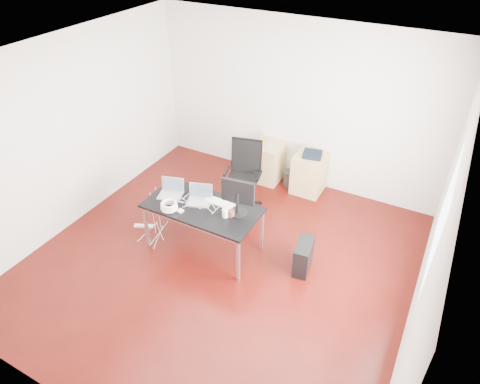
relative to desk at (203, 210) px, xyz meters
The scene contains 18 objects.
room_shell 0.85m from the desk, 19.73° to the right, with size 5.00×5.00×5.00m.
desk is the anchor object (origin of this frame).
office_chair 1.26m from the desk, 90.68° to the left, with size 0.57×0.60×1.08m.
filing_cabinet_left 2.11m from the desk, 89.56° to the left, with size 0.50×0.50×0.70m, color tan.
filing_cabinet_right 2.25m from the desk, 68.95° to the left, with size 0.50×0.50×0.70m, color tan.
pc_tower 1.52m from the desk, 10.48° to the left, with size 0.20×0.45×0.44m, color black.
wastebasket 2.21m from the desk, 77.47° to the left, with size 0.24×0.24×0.28m, color black.
power_strip 1.26m from the desk, behind, with size 0.30×0.06×0.04m, color white.
laptop_left 0.55m from the desk, behind, with size 0.39×0.34×0.23m.
laptop_right 0.17m from the desk, 139.18° to the left, with size 0.39×0.35×0.23m.
monitor 0.61m from the desk, 13.18° to the left, with size 0.45×0.26×0.51m.
keyboard 0.26m from the desk, 46.12° to the left, with size 0.44×0.14×0.02m, color white.
cup_white 0.41m from the desk, ahead, with size 0.08×0.08×0.12m, color white.
cup_brown 0.47m from the desk, ahead, with size 0.08×0.08×0.10m, color brown.
cable_coil 0.46m from the desk, 144.35° to the right, with size 0.24×0.24×0.11m.
power_adapter 0.32m from the desk, 129.85° to the right, with size 0.07×0.07×0.03m, color white.
speaker 2.05m from the desk, 87.77° to the left, with size 0.09×0.08×0.18m, color #9E9E9E.
navy_garment 2.21m from the desk, 67.84° to the left, with size 0.30×0.24×0.09m, color black.
Camera 1 is at (2.31, -3.74, 4.24)m, focal length 32.00 mm.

